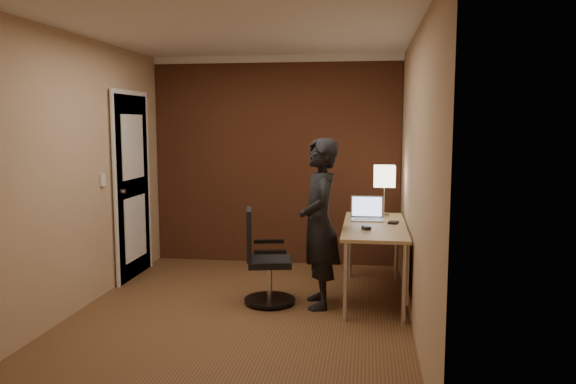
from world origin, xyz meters
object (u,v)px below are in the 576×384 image
object	(u,v)px
laptop	(367,213)
wallet	(393,222)
mouse	(366,228)
office_chair	(264,263)
person	(319,223)
desk	(382,238)
desk_lamp	(384,177)

from	to	relation	value
laptop	wallet	size ratio (longest dim) A/B	3.05
mouse	laptop	bearing A→B (deg)	69.92
laptop	office_chair	xyz separation A→B (m)	(-0.96, -0.62, -0.40)
person	office_chair	bearing A→B (deg)	-100.20
mouse	wallet	xyz separation A→B (m)	(0.26, 0.35, -0.01)
desk	wallet	bearing A→B (deg)	36.59
wallet	desk	bearing A→B (deg)	-143.41
laptop	person	distance (m)	0.75
laptop	desk_lamp	bearing A→B (deg)	53.49
mouse	wallet	bearing A→B (deg)	33.41
desk_lamp	wallet	distance (m)	0.61
person	wallet	bearing A→B (deg)	108.65
laptop	wallet	distance (m)	0.34
wallet	person	size ratio (longest dim) A/B	0.07
person	desk_lamp	bearing A→B (deg)	132.92
desk_lamp	mouse	world-z (taller)	desk_lamp
desk	office_chair	bearing A→B (deg)	-163.37
mouse	office_chair	distance (m)	1.02
desk	mouse	distance (m)	0.34
laptop	wallet	world-z (taller)	laptop
mouse	office_chair	bearing A→B (deg)	164.23
desk	laptop	world-z (taller)	laptop
desk	mouse	world-z (taller)	mouse
mouse	desk_lamp	bearing A→B (deg)	57.66
office_chair	person	size ratio (longest dim) A/B	0.57
desk	desk_lamp	size ratio (longest dim) A/B	2.80
mouse	person	size ratio (longest dim) A/B	0.06
laptop	person	world-z (taller)	person
laptop	desk	bearing A→B (deg)	-63.22
person	laptop	bearing A→B (deg)	133.26
laptop	wallet	xyz separation A→B (m)	(0.26, -0.21, -0.05)
desk_lamp	person	xyz separation A→B (m)	(-0.61, -0.85, -0.36)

